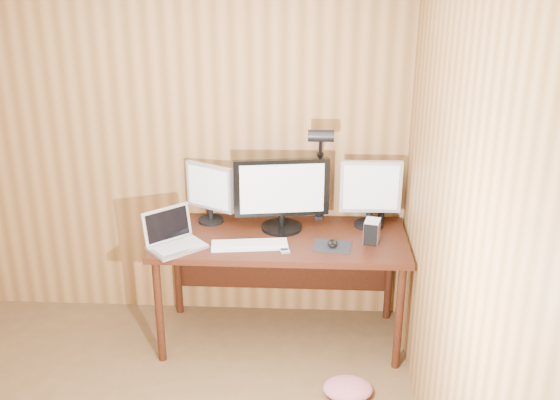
# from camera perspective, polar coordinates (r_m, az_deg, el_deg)

# --- Properties ---
(room_shell) EXTENTS (4.00, 4.00, 4.00)m
(room_shell) POSITION_cam_1_polar(r_m,az_deg,el_deg) (2.72, -22.02, -7.46)
(room_shell) COLOR brown
(room_shell) RESTS_ON ground
(desk) EXTENTS (1.60, 0.70, 0.75)m
(desk) POSITION_cam_1_polar(r_m,az_deg,el_deg) (4.27, 0.08, -4.28)
(desk) COLOR #34150A
(desk) RESTS_ON floor
(monitor_center) EXTENTS (0.61, 0.27, 0.47)m
(monitor_center) POSITION_cam_1_polar(r_m,az_deg,el_deg) (4.17, 0.15, 0.59)
(monitor_center) COLOR black
(monitor_center) RESTS_ON desk
(monitor_left) EXTENTS (0.33, 0.19, 0.40)m
(monitor_left) POSITION_cam_1_polar(r_m,az_deg,el_deg) (4.31, -6.14, 0.72)
(monitor_left) COLOR black
(monitor_left) RESTS_ON desk
(monitor_right) EXTENTS (0.40, 0.19, 0.45)m
(monitor_right) POSITION_cam_1_polar(r_m,az_deg,el_deg) (4.25, 7.88, 0.73)
(monitor_right) COLOR black
(monitor_right) RESTS_ON desk
(laptop) EXTENTS (0.40, 0.40, 0.23)m
(laptop) POSITION_cam_1_polar(r_m,az_deg,el_deg) (4.06, -9.31, -3.25)
(laptop) COLOR silver
(laptop) RESTS_ON desk
(keyboard) EXTENTS (0.48, 0.20, 0.02)m
(keyboard) POSITION_cam_1_polar(r_m,az_deg,el_deg) (4.03, -2.67, -3.91)
(keyboard) COLOR white
(keyboard) RESTS_ON desk
(mousepad) EXTENTS (0.25, 0.22, 0.00)m
(mousepad) POSITION_cam_1_polar(r_m,az_deg,el_deg) (4.04, 4.58, -4.04)
(mousepad) COLOR black
(mousepad) RESTS_ON desk
(mouse) EXTENTS (0.10, 0.12, 0.04)m
(mouse) POSITION_cam_1_polar(r_m,az_deg,el_deg) (4.03, 4.58, -3.78)
(mouse) COLOR black
(mouse) RESTS_ON mousepad
(hard_drive) EXTENTS (0.11, 0.15, 0.14)m
(hard_drive) POSITION_cam_1_polar(r_m,az_deg,el_deg) (4.10, 8.00, -2.71)
(hard_drive) COLOR silver
(hard_drive) RESTS_ON desk
(phone) EXTENTS (0.09, 0.12, 0.02)m
(phone) POSITION_cam_1_polar(r_m,az_deg,el_deg) (3.98, 0.31, -4.28)
(phone) COLOR silver
(phone) RESTS_ON desk
(speaker) EXTENTS (0.05, 0.05, 0.11)m
(speaker) POSITION_cam_1_polar(r_m,az_deg,el_deg) (4.37, 8.78, -1.40)
(speaker) COLOR black
(speaker) RESTS_ON desk
(desk_lamp) EXTENTS (0.16, 0.23, 0.70)m
(desk_lamp) POSITION_cam_1_polar(r_m,az_deg,el_deg) (4.20, 3.53, 3.41)
(desk_lamp) COLOR black
(desk_lamp) RESTS_ON desk
(fabric_pile) EXTENTS (0.34, 0.30, 0.09)m
(fabric_pile) POSITION_cam_1_polar(r_m,az_deg,el_deg) (4.02, 5.91, -16.04)
(fabric_pile) COLOR #B85965
(fabric_pile) RESTS_ON floor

